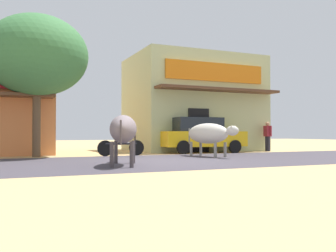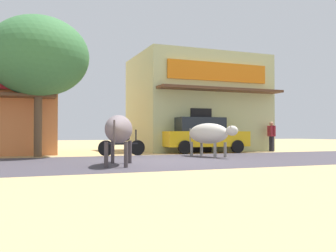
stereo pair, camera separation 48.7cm
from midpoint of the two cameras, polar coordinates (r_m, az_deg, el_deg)
name	(u,v)px [view 2 (the right image)]	position (r m, az deg, el deg)	size (l,w,h in m)	color
ground	(160,161)	(12.36, -0.05, -5.32)	(80.00, 80.00, 0.00)	tan
asphalt_road	(160,161)	(12.36, -0.05, -5.31)	(72.00, 6.46, 0.00)	#423D45
storefront_right_club	(197,104)	(20.58, 5.04, 3.33)	(6.68, 5.71, 5.00)	#B9C188
roadside_tree	(38,57)	(15.58, -18.21, 9.95)	(3.88, 3.88, 5.45)	brown
parked_hatchback_car	(202,135)	(17.65, 6.02, -1.34)	(4.06, 1.97, 1.64)	gold
parked_motorcycle	(123,144)	(15.29, -6.00, -2.75)	(1.95, 0.26, 1.06)	black
cow_near_brown	(119,130)	(10.72, -6.14, -0.54)	(1.45, 2.75, 1.42)	slate
cow_far_dark	(209,134)	(14.66, 7.17, -1.16)	(1.20, 2.72, 1.30)	beige
pedestrian_by_shop	(271,134)	(19.62, 16.12, -1.19)	(0.33, 0.61, 1.50)	#262633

